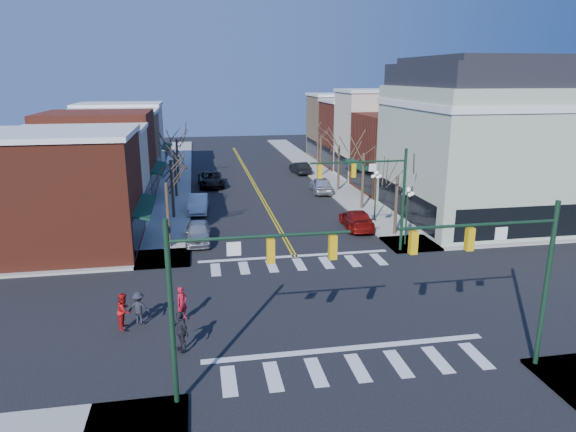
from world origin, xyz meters
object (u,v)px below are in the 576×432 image
pedestrian_red_a (182,303)px  car_right_mid (321,185)px  car_left_far (211,179)px  car_right_far (300,168)px  car_right_near (357,219)px  lamppost_corner (407,206)px  lamppost_midblock (376,187)px  car_left_mid (198,204)px  victorian_corner (476,141)px  pedestrian_dark_b (139,308)px  pedestrian_dark_a (181,331)px  pedestrian_red_b (124,311)px  car_left_near (198,232)px

pedestrian_red_a → car_right_mid: bearing=20.9°
car_left_far → car_right_far: 12.58m
car_right_near → car_right_mid: bearing=-86.9°
lamppost_corner → pedestrian_red_a: lamppost_corner is taller
lamppost_midblock → car_right_mid: lamppost_midblock is taller
lamppost_corner → car_left_mid: lamppost_corner is taller
lamppost_midblock → pedestrian_red_a: size_ratio=2.55×
victorian_corner → car_left_mid: bearing=164.7°
victorian_corner → pedestrian_red_a: bearing=-147.5°
pedestrian_red_a → car_left_mid: bearing=45.1°
pedestrian_dark_b → pedestrian_dark_a: bearing=131.4°
lamppost_midblock → car_right_near: (-2.08, -1.62, -2.22)m
car_right_mid → pedestrian_red_b: 32.08m
car_left_near → car_right_mid: bearing=49.6°
pedestrian_dark_a → pedestrian_red_a: bearing=146.1°
car_left_near → pedestrian_red_b: pedestrian_red_b is taller
car_left_far → pedestrian_red_b: pedestrian_red_b is taller
pedestrian_red_a → pedestrian_dark_a: (0.00, -3.04, 0.07)m
car_left_far → car_right_far: size_ratio=1.29×
car_left_far → lamppost_corner: bearing=-62.9°
victorian_corner → car_right_near: 12.00m
pedestrian_red_a → car_right_near: bearing=4.0°
victorian_corner → car_right_mid: size_ratio=2.90×
car_right_mid → pedestrian_dark_b: size_ratio=3.02×
car_left_mid → pedestrian_dark_b: pedestrian_dark_b is taller
lamppost_corner → car_right_near: bearing=113.1°
lamppost_corner → car_right_near: (-2.08, 4.88, -2.22)m
lamppost_corner → lamppost_midblock: (0.00, 6.50, 0.00)m
car_right_near → car_left_mid: bearing=-26.3°
car_left_near → pedestrian_red_b: 13.55m
pedestrian_red_a → lamppost_corner: bearing=-11.7°
lamppost_corner → car_left_near: 15.17m
lamppost_midblock → car_right_far: 22.59m
lamppost_midblock → lamppost_corner: bearing=-90.0°
pedestrian_dark_b → car_right_mid: bearing=-113.4°
car_left_near → lamppost_midblock: bearing=12.6°
car_left_near → car_right_mid: size_ratio=0.92×
car_left_mid → pedestrian_red_b: (-3.68, -21.81, 0.26)m
victorian_corner → lamppost_midblock: bearing=176.6°
pedestrian_dark_b → pedestrian_red_b: bearing=36.9°
car_right_near → pedestrian_dark_a: size_ratio=2.78×
pedestrian_red_a → pedestrian_dark_a: size_ratio=0.92×
pedestrian_dark_b → car_right_far: bearing=-105.7°
victorian_corner → pedestrian_dark_b: 30.54m
car_right_far → pedestrian_dark_a: pedestrian_dark_a is taller
lamppost_midblock → car_right_mid: 11.83m
victorian_corner → car_left_mid: size_ratio=3.02×
lamppost_midblock → car_left_mid: 15.76m
car_right_far → pedestrian_dark_b: size_ratio=2.72×
victorian_corner → car_right_far: (-10.10, 22.91, -5.93)m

